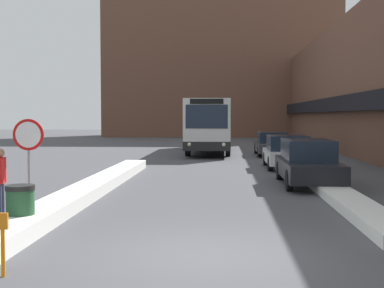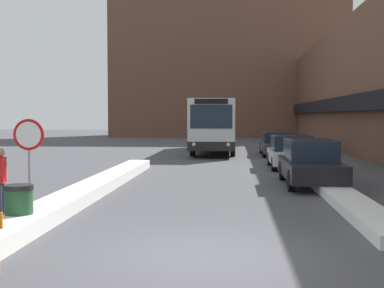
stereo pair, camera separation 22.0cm
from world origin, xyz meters
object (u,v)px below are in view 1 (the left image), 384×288
at_px(trash_bin, 20,208).
at_px(pedestrian, 0,176).
at_px(city_bus, 210,124).
at_px(parked_car_front, 308,162).
at_px(parked_car_middle, 287,152).
at_px(parked_car_back, 272,144).
at_px(stop_sign, 29,145).

bearing_deg(trash_bin, pedestrian, 125.01).
distance_m(city_bus, parked_car_front, 16.74).
height_order(parked_car_middle, pedestrian, pedestrian).
bearing_deg(parked_car_front, parked_car_middle, 90.00).
height_order(parked_car_back, pedestrian, pedestrian).
distance_m(parked_car_front, trash_bin, 10.41).
bearing_deg(trash_bin, city_bus, 82.49).
relative_size(city_bus, trash_bin, 12.81).
relative_size(stop_sign, trash_bin, 2.39).
relative_size(parked_car_middle, stop_sign, 1.85).
distance_m(parked_car_front, stop_sign, 9.46).
distance_m(stop_sign, pedestrian, 1.02).
xyz_separation_m(parked_car_front, stop_sign, (-7.54, -5.64, 0.87)).
xyz_separation_m(parked_car_middle, trash_bin, (-6.94, -13.61, -0.25)).
height_order(city_bus, trash_bin, city_bus).
bearing_deg(pedestrian, parked_car_back, 147.15).
bearing_deg(pedestrian, parked_car_middle, 135.67).
bearing_deg(parked_car_middle, parked_car_back, 90.00).
bearing_deg(parked_car_back, stop_sign, -111.42).
bearing_deg(pedestrian, stop_sign, 131.34).
height_order(stop_sign, trash_bin, stop_sign).
height_order(parked_car_front, stop_sign, stop_sign).
relative_size(parked_car_back, stop_sign, 2.10).
distance_m(city_bus, pedestrian, 22.92).
bearing_deg(stop_sign, city_bus, 80.24).
relative_size(parked_car_front, pedestrian, 3.01).
bearing_deg(parked_car_back, city_bus, 144.33).
bearing_deg(stop_sign, parked_car_middle, 56.76).
bearing_deg(city_bus, pedestrian, -100.64).
bearing_deg(parked_car_middle, parked_car_front, -90.00).
distance_m(city_bus, trash_bin, 24.27).
xyz_separation_m(parked_car_back, stop_sign, (-7.54, -19.21, 0.95)).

